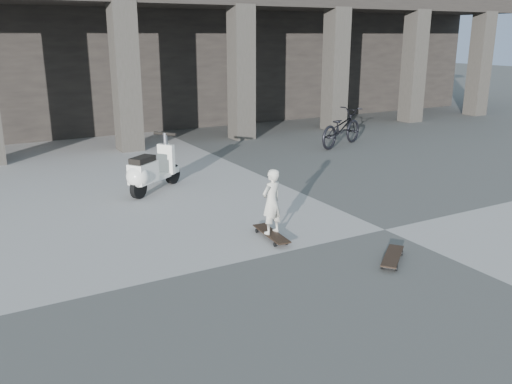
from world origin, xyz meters
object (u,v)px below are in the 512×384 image
child (272,202)px  longboard (271,234)px  scooter (147,172)px  skateboard_spare (392,257)px  bicycle (341,128)px

child → longboard: bearing=9.8°
longboard → scooter: scooter is taller
scooter → child: bearing=-111.3°
scooter → skateboard_spare: bearing=-105.1°
longboard → skateboard_spare: bearing=-142.8°
scooter → bicycle: scooter is taller
skateboard_spare → scooter: (-1.95, 5.02, 0.39)m
longboard → scooter: bearing=19.7°
skateboard_spare → longboard: bearing=83.3°
child → bicycle: (5.61, 5.44, -0.08)m
bicycle → longboard: bearing=111.6°
bicycle → scooter: bearing=85.0°
skateboard_spare → bicycle: bearing=18.1°
longboard → child: bearing=-58.7°
longboard → scooter: size_ratio=0.68×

